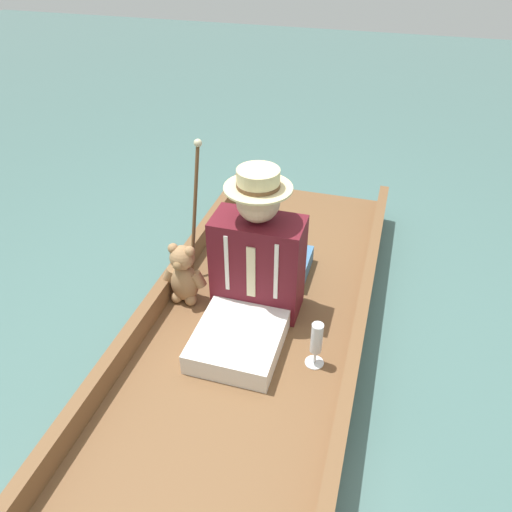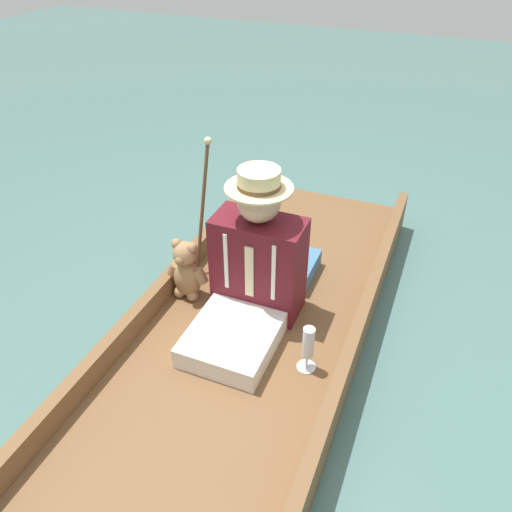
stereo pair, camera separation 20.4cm
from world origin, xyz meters
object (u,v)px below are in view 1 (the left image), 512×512
at_px(teddy_bear, 184,275).
at_px(walking_cane, 195,199).
at_px(seated_person, 254,271).
at_px(wine_glass, 316,341).

xyz_separation_m(teddy_bear, walking_cane, (0.04, -0.31, 0.28)).
bearing_deg(seated_person, wine_glass, 157.28).
bearing_deg(walking_cane, teddy_bear, 97.41).
height_order(seated_person, wine_glass, seated_person).
height_order(wine_glass, walking_cane, walking_cane).
bearing_deg(walking_cane, wine_glass, 144.56).
bearing_deg(seated_person, teddy_bear, 9.82).
bearing_deg(teddy_bear, seated_person, 178.81).
xyz_separation_m(teddy_bear, wine_glass, (-0.76, 0.26, -0.02)).
xyz_separation_m(seated_person, wine_glass, (-0.37, 0.25, -0.14)).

